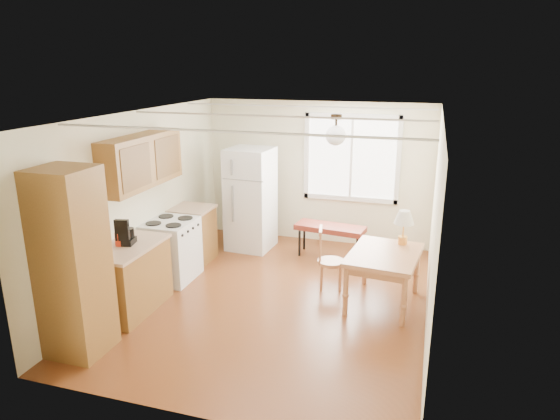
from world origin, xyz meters
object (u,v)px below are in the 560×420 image
at_px(refrigerator, 251,199).
at_px(bench, 330,229).
at_px(chair, 326,255).
at_px(dining_table, 384,260).

distance_m(refrigerator, bench, 1.46).
bearing_deg(chair, dining_table, -27.52).
distance_m(refrigerator, dining_table, 2.85).
height_order(refrigerator, bench, refrigerator).
bearing_deg(dining_table, refrigerator, 154.50).
bearing_deg(chair, bench, 87.85).
relative_size(refrigerator, chair, 1.99).
distance_m(bench, chair, 1.26).
xyz_separation_m(bench, dining_table, (1.02, -1.50, 0.15)).
bearing_deg(bench, chair, -74.05).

